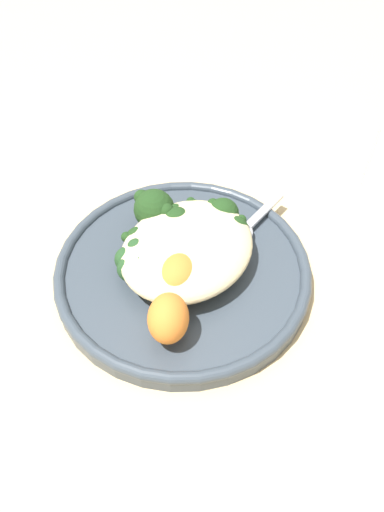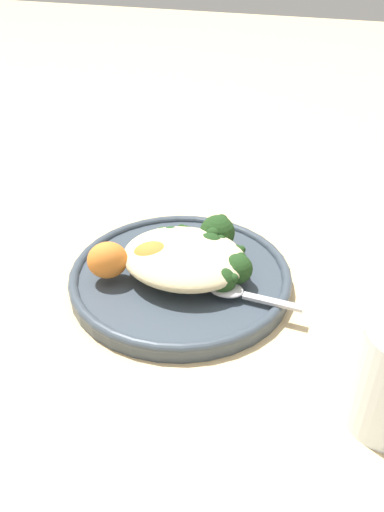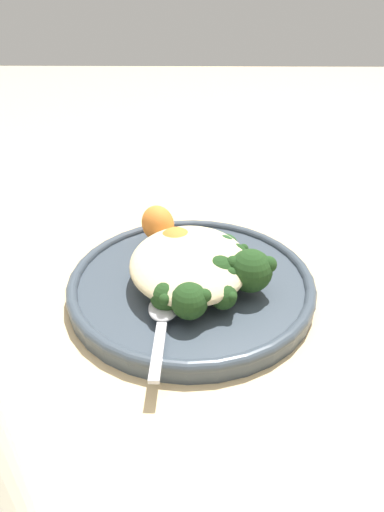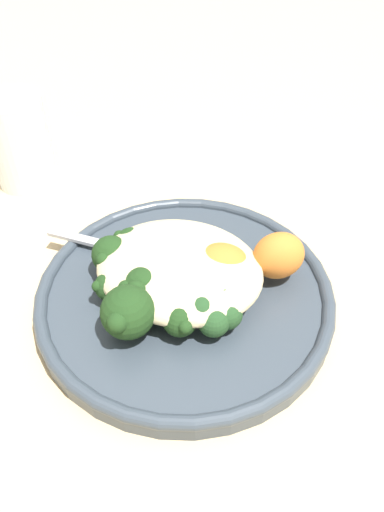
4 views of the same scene
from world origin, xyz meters
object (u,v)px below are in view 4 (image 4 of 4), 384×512
object	(u,v)px
plate	(185,295)
water_glass	(19,142)
broccoli_stalk_5	(169,299)
broccoli_stalk_1	(133,261)
broccoli_stalk_0	(146,251)
broccoli_stalk_4	(144,305)
kale_tuft	(214,309)
spoon	(120,247)
sweet_potato_chunk_1	(219,266)
sweet_potato_chunk_0	(278,256)
broccoli_stalk_2	(147,283)
broccoli_stalk_3	(155,286)
broccoli_stalk_6	(187,311)
quinoa_mound	(179,269)

from	to	relation	value
plate	water_glass	bearing A→B (deg)	152.90
broccoli_stalk_5	broccoli_stalk_1	bearing A→B (deg)	-95.53
broccoli_stalk_0	broccoli_stalk_4	distance (m)	0.07
kale_tuft	spoon	size ratio (longest dim) A/B	0.44
sweet_potato_chunk_1	kale_tuft	bearing A→B (deg)	-79.04
broccoli_stalk_4	sweet_potato_chunk_0	bearing A→B (deg)	165.07
broccoli_stalk_2	broccoli_stalk_3	xyz separation A→B (m)	(0.01, -0.01, 0.01)
broccoli_stalk_4	broccoli_stalk_5	distance (m)	0.02
broccoli_stalk_3	broccoli_stalk_6	distance (m)	0.04
sweet_potato_chunk_0	broccoli_stalk_3	bearing A→B (deg)	-145.18
kale_tuft	broccoli_stalk_4	bearing A→B (deg)	-162.12
broccoli_stalk_3	sweet_potato_chunk_1	bearing A→B (deg)	177.87
plate	water_glass	size ratio (longest dim) A/B	2.54
broccoli_stalk_4	broccoli_stalk_6	xyz separation A→B (m)	(0.03, 0.01, -0.01)
broccoli_stalk_2	kale_tuft	distance (m)	0.06
quinoa_mound	broccoli_stalk_1	bearing A→B (deg)	179.77
broccoli_stalk_3	broccoli_stalk_4	distance (m)	0.02
broccoli_stalk_6	sweet_potato_chunk_0	bearing A→B (deg)	142.75
broccoli_stalk_3	broccoli_stalk_0	bearing A→B (deg)	-100.00
broccoli_stalk_4	broccoli_stalk_1	bearing A→B (deg)	-115.76
broccoli_stalk_5	spoon	world-z (taller)	broccoli_stalk_5
spoon	water_glass	xyz separation A→B (m)	(-0.17, 0.10, 0.03)
quinoa_mound	water_glass	size ratio (longest dim) A/B	1.40
plate	quinoa_mound	distance (m)	0.03
plate	broccoli_stalk_0	xyz separation A→B (m)	(-0.04, 0.02, 0.02)
quinoa_mound	broccoli_stalk_2	xyz separation A→B (m)	(-0.02, -0.02, -0.01)
broccoli_stalk_3	sweet_potato_chunk_1	xyz separation A→B (m)	(0.04, 0.04, 0.00)
plate	quinoa_mound	size ratio (longest dim) A/B	1.82
plate	broccoli_stalk_6	world-z (taller)	broccoli_stalk_6
sweet_potato_chunk_0	water_glass	xyz separation A→B (m)	(-0.31, 0.08, 0.01)
broccoli_stalk_6	sweet_potato_chunk_1	distance (m)	0.05
broccoli_stalk_1	water_glass	xyz separation A→B (m)	(-0.19, 0.12, 0.02)
broccoli_stalk_5	water_glass	xyz separation A→B (m)	(-0.23, 0.15, 0.02)
sweet_potato_chunk_0	spoon	size ratio (longest dim) A/B	0.44
sweet_potato_chunk_0	water_glass	bearing A→B (deg)	165.50
sweet_potato_chunk_0	broccoli_stalk_1	bearing A→B (deg)	-161.91
water_glass	plate	bearing A→B (deg)	-27.10
quinoa_mound	sweet_potato_chunk_0	distance (m)	0.09
broccoli_stalk_1	sweet_potato_chunk_0	bearing A→B (deg)	-167.51
broccoli_stalk_4	spoon	world-z (taller)	broccoli_stalk_4
plate	broccoli_stalk_3	xyz separation A→B (m)	(-0.02, -0.02, 0.03)
water_glass	broccoli_stalk_6	bearing A→B (deg)	-31.87
broccoli_stalk_4	kale_tuft	distance (m)	0.06
sweet_potato_chunk_0	kale_tuft	bearing A→B (deg)	-117.88
broccoli_stalk_4	sweet_potato_chunk_0	world-z (taller)	same
broccoli_stalk_1	water_glass	size ratio (longest dim) A/B	1.21
broccoli_stalk_5	sweet_potato_chunk_1	distance (m)	0.05
broccoli_stalk_3	broccoli_stalk_2	bearing A→B (deg)	-69.46
water_glass	broccoli_stalk_5	bearing A→B (deg)	-32.51
broccoli_stalk_3	broccoli_stalk_5	bearing A→B (deg)	114.69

